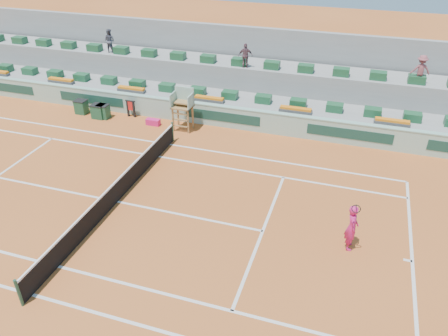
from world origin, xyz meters
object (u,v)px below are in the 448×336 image
at_px(umpire_chair, 183,103).
at_px(drink_cooler_a, 103,111).
at_px(tennis_player, 352,227).
at_px(player_bag, 153,122).

height_order(umpire_chair, drink_cooler_a, umpire_chair).
bearing_deg(tennis_player, umpire_chair, 142.46).
bearing_deg(umpire_chair, player_bag, -177.59).
height_order(umpire_chair, tennis_player, umpire_chair).
xyz_separation_m(drink_cooler_a, tennis_player, (14.75, -7.29, 0.52)).
bearing_deg(player_bag, drink_cooler_a, -179.27).
bearing_deg(player_bag, umpire_chair, 2.41).
xyz_separation_m(umpire_chair, tennis_player, (9.64, -7.41, -0.60)).
distance_m(umpire_chair, drink_cooler_a, 5.23).
bearing_deg(drink_cooler_a, umpire_chair, 1.35).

